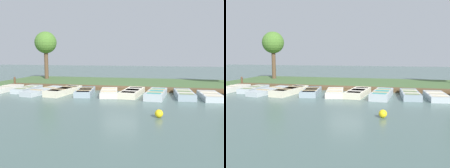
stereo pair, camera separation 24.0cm
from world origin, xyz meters
TOP-DOWN VIEW (x-y plane):
  - ground_plane at (0.00, 0.00)m, footprint 80.00×80.00m
  - shore_bank at (-5.00, 0.00)m, footprint 8.00×24.00m
  - dock_walkway at (-1.17, 0.00)m, footprint 1.04×18.93m
  - rowboat_0 at (1.19, -8.42)m, footprint 3.07×1.26m
  - rowboat_1 at (0.95, -6.73)m, footprint 2.85×1.02m
  - rowboat_2 at (1.54, -5.15)m, footprint 3.69×1.60m
  - rowboat_3 at (1.46, -3.65)m, footprint 3.52×1.52m
  - rowboat_4 at (1.41, -2.13)m, footprint 3.07×1.54m
  - rowboat_5 at (1.37, -0.49)m, footprint 3.04×1.64m
  - rowboat_6 at (1.08, 1.00)m, footprint 3.35×1.40m
  - rowboat_7 at (1.49, 2.58)m, footprint 3.34×1.34m
  - rowboat_8 at (1.10, 4.30)m, footprint 3.16×1.25m
  - rowboat_9 at (1.26, 5.83)m, footprint 2.96×1.34m
  - mooring_post_near at (-1.23, -9.22)m, footprint 0.17×0.17m
  - buoy at (6.60, 2.94)m, footprint 0.35×0.35m
  - park_tree_far_left at (-6.49, -9.02)m, footprint 2.21×2.21m

SIDE VIEW (x-z plane):
  - ground_plane at x=0.00m, z-range 0.00..0.00m
  - shore_bank at x=-5.00m, z-range 0.00..0.18m
  - dock_walkway at x=-1.17m, z-range 0.00..0.25m
  - rowboat_1 at x=0.95m, z-range 0.00..0.34m
  - rowboat_2 at x=1.54m, z-range 0.00..0.34m
  - rowboat_9 at x=1.26m, z-range 0.00..0.34m
  - rowboat_0 at x=1.19m, z-range 0.00..0.35m
  - buoy at x=6.60m, z-range 0.00..0.35m
  - rowboat_5 at x=1.37m, z-range 0.00..0.36m
  - rowboat_4 at x=1.41m, z-range 0.00..0.38m
  - rowboat_8 at x=1.10m, z-range 0.00..0.39m
  - rowboat_6 at x=1.08m, z-range 0.00..0.40m
  - rowboat_3 at x=1.46m, z-range 0.00..0.42m
  - rowboat_7 at x=1.49m, z-range 0.00..0.44m
  - mooring_post_near at x=-1.23m, z-range 0.00..0.83m
  - park_tree_far_left at x=-6.49m, z-range 1.29..6.28m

